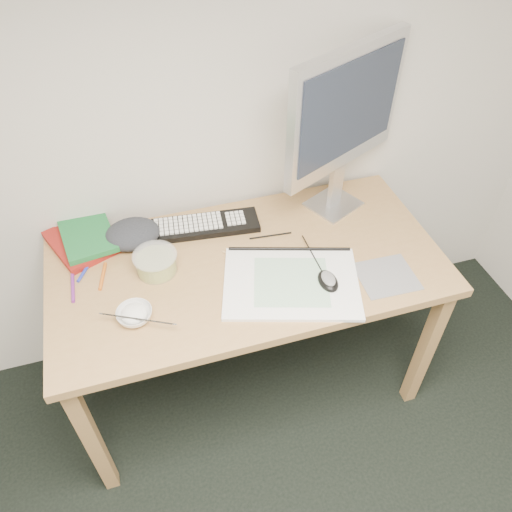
{
  "coord_description": "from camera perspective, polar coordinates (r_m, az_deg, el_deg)",
  "views": [
    {
      "loc": [
        0.0,
        0.22,
        2.02
      ],
      "look_at": [
        0.35,
        1.37,
        0.83
      ],
      "focal_mm": 35.0,
      "sensor_mm": 36.0,
      "label": 1
    }
  ],
  "objects": [
    {
      "name": "keyboard",
      "position": [
        1.92,
        -5.77,
        3.49
      ],
      "size": [
        0.42,
        0.17,
        0.02
      ],
      "primitive_type": "cube",
      "rotation": [
        0.0,
        0.0,
        -0.11
      ],
      "color": "black",
      "rests_on": "desk"
    },
    {
      "name": "book_red",
      "position": [
        1.95,
        -19.32,
        1.54
      ],
      "size": [
        0.28,
        0.32,
        0.03
      ],
      "primitive_type": "cube",
      "rotation": [
        0.0,
        0.0,
        0.4
      ],
      "color": "maroon",
      "rests_on": "desk"
    },
    {
      "name": "marker_orange",
      "position": [
        1.81,
        -17.12,
        -2.22
      ],
      "size": [
        0.04,
        0.12,
        0.01
      ],
      "primitive_type": "cylinder",
      "rotation": [
        0.0,
        1.57,
        1.34
      ],
      "color": "#CD5F18",
      "rests_on": "desk"
    },
    {
      "name": "desk",
      "position": [
        1.85,
        -0.95,
        -2.53
      ],
      "size": [
        1.4,
        0.7,
        0.75
      ],
      "color": "#AA814E",
      "rests_on": "ground"
    },
    {
      "name": "fruit_tub",
      "position": [
        1.77,
        -11.37,
        -0.77
      ],
      "size": [
        0.19,
        0.19,
        0.07
      ],
      "primitive_type": "cylinder",
      "rotation": [
        0.0,
        0.0,
        -0.29
      ],
      "color": "#E1D64F",
      "rests_on": "desk"
    },
    {
      "name": "monitor",
      "position": [
        1.84,
        10.2,
        15.65
      ],
      "size": [
        0.51,
        0.27,
        0.64
      ],
      "rotation": [
        0.0,
        0.0,
        0.45
      ],
      "color": "silver",
      "rests_on": "desk"
    },
    {
      "name": "pencil_tan",
      "position": [
        1.8,
        -1.32,
        -0.23
      ],
      "size": [
        0.14,
        0.12,
        0.01
      ],
      "primitive_type": "cylinder",
      "rotation": [
        0.0,
        1.57,
        -0.68
      ],
      "color": "tan",
      "rests_on": "desk"
    },
    {
      "name": "mouse",
      "position": [
        1.71,
        8.26,
        -2.59
      ],
      "size": [
        0.07,
        0.1,
        0.03
      ],
      "primitive_type": "ellipsoid",
      "rotation": [
        0.0,
        0.0,
        -0.01
      ],
      "color": "black",
      "rests_on": "sketchpad"
    },
    {
      "name": "mousepad",
      "position": [
        1.8,
        14.69,
        -2.24
      ],
      "size": [
        0.2,
        0.19,
        0.0
      ],
      "primitive_type": "cube",
      "rotation": [
        0.0,
        0.0,
        -0.04
      ],
      "color": "slate",
      "rests_on": "desk"
    },
    {
      "name": "marker_blue",
      "position": [
        1.85,
        -18.88,
        -1.44
      ],
      "size": [
        0.07,
        0.11,
        0.01
      ],
      "primitive_type": "cylinder",
      "rotation": [
        0.0,
        1.57,
        1.06
      ],
      "color": "#2130B3",
      "rests_on": "desk"
    },
    {
      "name": "cloth_lump",
      "position": [
        1.9,
        -13.95,
        2.45
      ],
      "size": [
        0.2,
        0.18,
        0.07
      ],
      "primitive_type": "ellipsoid",
      "rotation": [
        0.0,
        0.0,
        -0.29
      ],
      "color": "#272B2F",
      "rests_on": "desk"
    },
    {
      "name": "marker_purple",
      "position": [
        1.8,
        -20.21,
        -3.43
      ],
      "size": [
        0.01,
        0.13,
        0.01
      ],
      "primitive_type": "cylinder",
      "rotation": [
        0.0,
        1.57,
        1.56
      ],
      "color": "#6D227D",
      "rests_on": "desk"
    },
    {
      "name": "pencil_pink",
      "position": [
        1.81,
        -0.11,
        0.15
      ],
      "size": [
        0.17,
        0.02,
        0.01
      ],
      "primitive_type": "cylinder",
      "rotation": [
        0.0,
        1.57,
        -0.1
      ],
      "color": "pink",
      "rests_on": "desk"
    },
    {
      "name": "chopsticks",
      "position": [
        1.61,
        -13.37,
        -7.02
      ],
      "size": [
        0.22,
        0.13,
        0.02
      ],
      "primitive_type": "cylinder",
      "rotation": [
        0.0,
        1.57,
        -0.47
      ],
      "color": "#BABABC",
      "rests_on": "rice_bowl"
    },
    {
      "name": "pencil_black",
      "position": [
        1.89,
        1.67,
        2.34
      ],
      "size": [
        0.16,
        0.02,
        0.01
      ],
      "primitive_type": "cylinder",
      "rotation": [
        0.0,
        1.57,
        -0.08
      ],
      "color": "black",
      "rests_on": "desk"
    },
    {
      "name": "sketchpad",
      "position": [
        1.71,
        4.03,
        -3.09
      ],
      "size": [
        0.54,
        0.45,
        0.01
      ],
      "primitive_type": "cube",
      "rotation": [
        0.0,
        0.0,
        -0.3
      ],
      "color": "white",
      "rests_on": "desk"
    },
    {
      "name": "rice_bowl",
      "position": [
        1.65,
        -13.7,
        -6.55
      ],
      "size": [
        0.14,
        0.14,
        0.04
      ],
      "primitive_type": "imported",
      "rotation": [
        0.0,
        0.0,
        -0.3
      ],
      "color": "silver",
      "rests_on": "desk"
    },
    {
      "name": "book_green",
      "position": [
        1.93,
        -18.67,
        2.17
      ],
      "size": [
        0.21,
        0.27,
        0.02
      ],
      "primitive_type": "cube",
      "rotation": [
        0.0,
        0.0,
        0.15
      ],
      "color": "#19652F",
      "rests_on": "book_red"
    }
  ]
}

